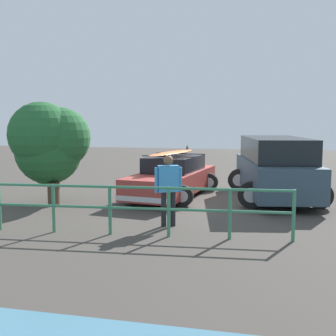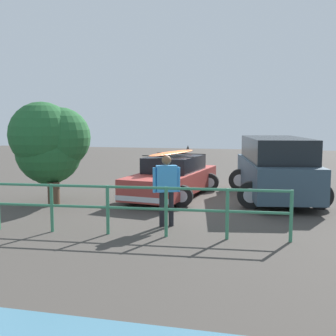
{
  "view_description": "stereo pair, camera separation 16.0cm",
  "coord_description": "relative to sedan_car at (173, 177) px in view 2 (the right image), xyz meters",
  "views": [
    {
      "loc": [
        -2.05,
        12.75,
        2.35
      ],
      "look_at": [
        0.64,
        0.73,
        0.95
      ],
      "focal_mm": 45.0,
      "sensor_mm": 36.0,
      "label": 1
    },
    {
      "loc": [
        -2.21,
        12.71,
        2.35
      ],
      "look_at": [
        0.64,
        0.73,
        0.95
      ],
      "focal_mm": 45.0,
      "sensor_mm": 36.0,
      "label": 2
    }
  ],
  "objects": [
    {
      "name": "bush_near_left",
      "position": [
        3.19,
        1.79,
        1.09
      ],
      "size": [
        2.2,
        2.07,
        2.87
      ],
      "color": "#4C3828",
      "rests_on": "ground"
    },
    {
      "name": "sedan_car",
      "position": [
        0.0,
        0.0,
        0.0
      ],
      "size": [
        2.59,
        4.62,
        1.52
      ],
      "color": "#9E3833",
      "rests_on": "ground"
    },
    {
      "name": "ground_plane",
      "position": [
        -0.64,
        -0.09,
        -0.61
      ],
      "size": [
        44.0,
        44.0,
        0.02
      ],
      "primitive_type": "cube",
      "color": "#423D38",
      "rests_on": "ground"
    },
    {
      "name": "suv_car",
      "position": [
        -3.08,
        -0.27,
        0.35
      ],
      "size": [
        2.98,
        5.05,
        1.84
      ],
      "color": "#334756",
      "rests_on": "ground"
    },
    {
      "name": "person_bystander",
      "position": [
        -0.69,
        3.7,
        0.36
      ],
      "size": [
        0.57,
        0.35,
        1.58
      ],
      "color": "black",
      "rests_on": "ground"
    },
    {
      "name": "railing_fence",
      "position": [
        0.95,
        4.67,
        0.07
      ],
      "size": [
        8.6,
        0.73,
        1.02
      ],
      "color": "#387F5B",
      "rests_on": "ground"
    }
  ]
}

